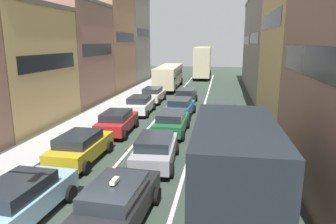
{
  "coord_description": "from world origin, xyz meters",
  "views": [
    {
      "loc": [
        3.24,
        -6.68,
        5.89
      ],
      "look_at": [
        0.0,
        12.0,
        1.6
      ],
      "focal_mm": 33.2,
      "sensor_mm": 36.0,
      "label": 1
    }
  ],
  "objects_px": {
    "wagon_left_lane_second": "(81,147)",
    "coupe_centre_lane_fourth": "(180,107)",
    "sedan_left_lane_front": "(21,199)",
    "bus_mid_queue_primary": "(169,75)",
    "sedan_left_lane_third": "(117,121)",
    "sedan_left_lane_fifth": "(153,94)",
    "removalist_box_truck": "(233,164)",
    "sedan_left_lane_fourth": "(140,104)",
    "sedan_centre_lane_second": "(155,149)",
    "bus_far_queue_secondary": "(203,61)",
    "sedan_centre_lane_fifth": "(186,96)",
    "wagon_right_lane_far": "(224,115)",
    "hatchback_centre_lane_third": "(171,122)",
    "sedan_right_lane_behind_truck": "(225,135)",
    "taxi_centre_lane_front": "(117,202)"
  },
  "relations": [
    {
      "from": "sedan_left_lane_front",
      "to": "sedan_centre_lane_fifth",
      "type": "bearing_deg",
      "value": -5.16
    },
    {
      "from": "sedan_centre_lane_fifth",
      "to": "coupe_centre_lane_fourth",
      "type": "bearing_deg",
      "value": -178.14
    },
    {
      "from": "wagon_left_lane_second",
      "to": "bus_mid_queue_primary",
      "type": "distance_m",
      "value": 25.49
    },
    {
      "from": "sedan_right_lane_behind_truck",
      "to": "wagon_right_lane_far",
      "type": "distance_m",
      "value": 4.93
    },
    {
      "from": "sedan_centre_lane_second",
      "to": "bus_far_queue_secondary",
      "type": "relative_size",
      "value": 0.42
    },
    {
      "from": "hatchback_centre_lane_third",
      "to": "sedan_left_lane_fifth",
      "type": "distance_m",
      "value": 11.05
    },
    {
      "from": "removalist_box_truck",
      "to": "sedan_left_lane_fourth",
      "type": "height_order",
      "value": "removalist_box_truck"
    },
    {
      "from": "wagon_left_lane_second",
      "to": "coupe_centre_lane_fourth",
      "type": "bearing_deg",
      "value": -18.45
    },
    {
      "from": "taxi_centre_lane_front",
      "to": "hatchback_centre_lane_third",
      "type": "height_order",
      "value": "taxi_centre_lane_front"
    },
    {
      "from": "taxi_centre_lane_front",
      "to": "bus_mid_queue_primary",
      "type": "relative_size",
      "value": 0.41
    },
    {
      "from": "sedan_left_lane_third",
      "to": "sedan_left_lane_fifth",
      "type": "bearing_deg",
      "value": -1.95
    },
    {
      "from": "wagon_right_lane_far",
      "to": "bus_mid_queue_primary",
      "type": "relative_size",
      "value": 0.41
    },
    {
      "from": "sedan_left_lane_fourth",
      "to": "wagon_left_lane_second",
      "type": "bearing_deg",
      "value": 177.77
    },
    {
      "from": "taxi_centre_lane_front",
      "to": "bus_mid_queue_primary",
      "type": "distance_m",
      "value": 30.6
    },
    {
      "from": "sedan_left_lane_front",
      "to": "sedan_right_lane_behind_truck",
      "type": "xyz_separation_m",
      "value": [
        6.76,
        8.52,
        0.0
      ]
    },
    {
      "from": "sedan_centre_lane_second",
      "to": "sedan_centre_lane_fifth",
      "type": "bearing_deg",
      "value": -2.39
    },
    {
      "from": "removalist_box_truck",
      "to": "bus_far_queue_secondary",
      "type": "height_order",
      "value": "bus_far_queue_secondary"
    },
    {
      "from": "hatchback_centre_lane_third",
      "to": "sedan_left_lane_fifth",
      "type": "bearing_deg",
      "value": 18.8
    },
    {
      "from": "hatchback_centre_lane_third",
      "to": "taxi_centre_lane_front",
      "type": "bearing_deg",
      "value": 179.49
    },
    {
      "from": "sedan_right_lane_behind_truck",
      "to": "bus_mid_queue_primary",
      "type": "height_order",
      "value": "bus_mid_queue_primary"
    },
    {
      "from": "sedan_left_lane_third",
      "to": "sedan_left_lane_fifth",
      "type": "xyz_separation_m",
      "value": [
        -0.02,
        10.91,
        0.0
      ]
    },
    {
      "from": "wagon_left_lane_second",
      "to": "sedan_left_lane_fifth",
      "type": "distance_m",
      "value": 16.02
    },
    {
      "from": "sedan_left_lane_front",
      "to": "bus_mid_queue_primary",
      "type": "relative_size",
      "value": 0.42
    },
    {
      "from": "wagon_right_lane_far",
      "to": "bus_far_queue_secondary",
      "type": "distance_m",
      "value": 30.51
    },
    {
      "from": "sedan_left_lane_third",
      "to": "sedan_right_lane_behind_truck",
      "type": "distance_m",
      "value": 7.22
    },
    {
      "from": "sedan_left_lane_front",
      "to": "sedan_centre_lane_fifth",
      "type": "distance_m",
      "value": 21.19
    },
    {
      "from": "wagon_left_lane_second",
      "to": "bus_mid_queue_primary",
      "type": "xyz_separation_m",
      "value": [
        0.13,
        25.47,
        0.96
      ]
    },
    {
      "from": "sedan_left_lane_third",
      "to": "sedan_centre_lane_fifth",
      "type": "distance_m",
      "value": 11.07
    },
    {
      "from": "sedan_left_lane_fifth",
      "to": "sedan_left_lane_fourth",
      "type": "bearing_deg",
      "value": -179.61
    },
    {
      "from": "sedan_centre_lane_second",
      "to": "sedan_centre_lane_fifth",
      "type": "distance_m",
      "value": 15.41
    },
    {
      "from": "sedan_centre_lane_second",
      "to": "bus_mid_queue_primary",
      "type": "height_order",
      "value": "bus_mid_queue_primary"
    },
    {
      "from": "sedan_left_lane_front",
      "to": "bus_far_queue_secondary",
      "type": "xyz_separation_m",
      "value": [
        3.22,
        43.69,
        2.03
      ]
    },
    {
      "from": "sedan_centre_lane_fifth",
      "to": "bus_far_queue_secondary",
      "type": "distance_m",
      "value": 22.82
    },
    {
      "from": "coupe_centre_lane_fourth",
      "to": "bus_far_queue_secondary",
      "type": "height_order",
      "value": "bus_far_queue_secondary"
    },
    {
      "from": "sedan_right_lane_behind_truck",
      "to": "sedan_left_lane_fourth",
      "type": "bearing_deg",
      "value": 43.76
    },
    {
      "from": "taxi_centre_lane_front",
      "to": "sedan_left_lane_fourth",
      "type": "xyz_separation_m",
      "value": [
        -3.44,
        15.82,
        -0.0
      ]
    },
    {
      "from": "wagon_right_lane_far",
      "to": "bus_far_queue_secondary",
      "type": "xyz_separation_m",
      "value": [
        -3.49,
        30.24,
        2.03
      ]
    },
    {
      "from": "sedan_left_lane_front",
      "to": "sedan_left_lane_fifth",
      "type": "bearing_deg",
      "value": 3.81
    },
    {
      "from": "removalist_box_truck",
      "to": "sedan_left_lane_fifth",
      "type": "bearing_deg",
      "value": 18.94
    },
    {
      "from": "sedan_centre_lane_fifth",
      "to": "sedan_left_lane_fifth",
      "type": "height_order",
      "value": "same"
    },
    {
      "from": "sedan_left_lane_fourth",
      "to": "sedan_right_lane_behind_truck",
      "type": "distance_m",
      "value": 10.37
    },
    {
      "from": "sedan_centre_lane_second",
      "to": "hatchback_centre_lane_third",
      "type": "height_order",
      "value": "same"
    },
    {
      "from": "sedan_left_lane_front",
      "to": "sedan_left_lane_fourth",
      "type": "relative_size",
      "value": 1.01
    },
    {
      "from": "sedan_centre_lane_second",
      "to": "sedan_left_lane_third",
      "type": "distance_m",
      "value": 6.04
    },
    {
      "from": "removalist_box_truck",
      "to": "wagon_right_lane_far",
      "type": "xyz_separation_m",
      "value": [
        -0.18,
        12.12,
        -1.18
      ]
    },
    {
      "from": "sedan_centre_lane_fifth",
      "to": "sedan_right_lane_behind_truck",
      "type": "relative_size",
      "value": 0.99
    },
    {
      "from": "coupe_centre_lane_fourth",
      "to": "bus_far_queue_secondary",
      "type": "xyz_separation_m",
      "value": [
        -0.04,
        27.95,
        2.03
      ]
    },
    {
      "from": "sedan_left_lane_third",
      "to": "bus_mid_queue_primary",
      "type": "xyz_separation_m",
      "value": [
        -0.02,
        20.36,
        0.96
      ]
    },
    {
      "from": "sedan_left_lane_fourth",
      "to": "sedan_left_lane_fifth",
      "type": "relative_size",
      "value": 1.01
    },
    {
      "from": "sedan_left_lane_front",
      "to": "wagon_left_lane_second",
      "type": "bearing_deg",
      "value": 7.12
    }
  ]
}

